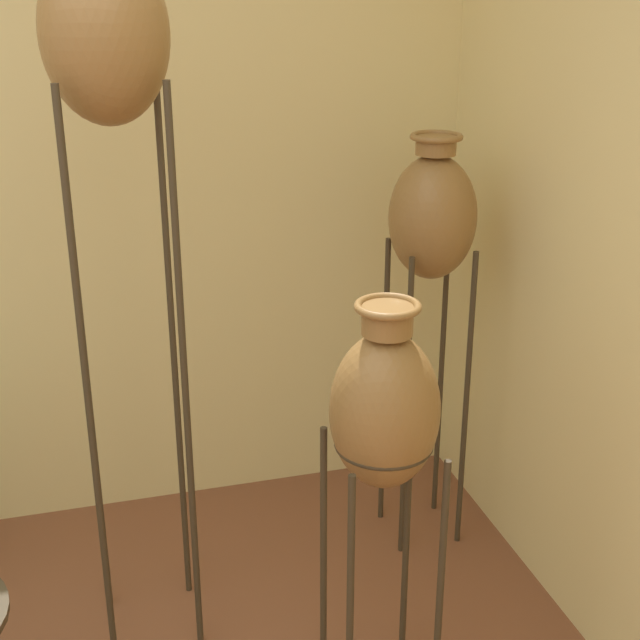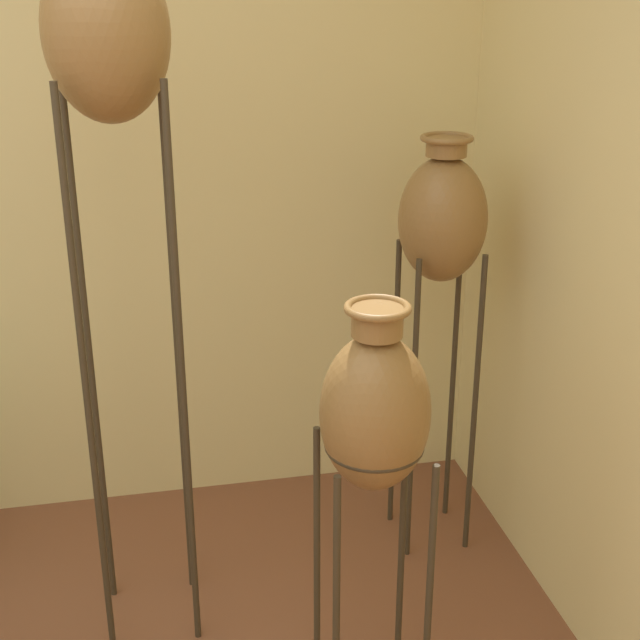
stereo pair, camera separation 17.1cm
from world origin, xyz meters
name	(u,v)px [view 1 (the left image)]	position (x,y,z in m)	size (l,w,h in m)	color
vase_stand_tall	(106,48)	(0.68, 1.24, 1.80)	(0.33, 0.33, 2.17)	#382D1E
vase_stand_medium	(432,224)	(1.71, 1.50, 1.20)	(0.29, 0.29, 1.50)	#382D1E
vase_stand_short	(385,413)	(1.29, 0.78, 0.91)	(0.29, 0.29, 1.22)	#382D1E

